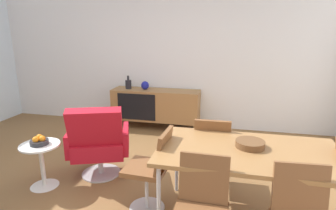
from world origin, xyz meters
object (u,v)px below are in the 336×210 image
(vase_cobalt, at_px, (128,84))
(dining_chair_back_left, at_px, (212,149))
(dining_table, at_px, (248,154))
(fruit_bowl, at_px, (39,141))
(wooden_bowl_on_table, at_px, (250,144))
(dining_chair_front_left, at_px, (201,209))
(side_table_round, at_px, (42,160))
(lounge_chair_red, at_px, (98,141))
(sideboard, at_px, (156,105))
(vase_sculptural_dark, at_px, (145,85))
(dining_chair_near_window, at_px, (152,167))

(vase_cobalt, height_order, dining_chair_back_left, vase_cobalt)
(dining_table, distance_m, fruit_bowl, 2.25)
(wooden_bowl_on_table, relative_size, dining_chair_front_left, 0.30)
(wooden_bowl_on_table, height_order, side_table_round, wooden_bowl_on_table)
(lounge_chair_red, bearing_deg, dining_chair_back_left, 3.00)
(lounge_chair_red, xyz_separation_m, side_table_round, (-0.54, -0.35, -0.15))
(dining_chair_back_left, xyz_separation_m, side_table_round, (-1.90, -0.42, -0.15))
(dining_table, bearing_deg, side_table_round, 176.41)
(sideboard, bearing_deg, vase_sculptural_dark, 179.45)
(vase_cobalt, xyz_separation_m, dining_table, (2.03, -2.40, -0.11))
(wooden_bowl_on_table, xyz_separation_m, fruit_bowl, (-2.26, 0.08, -0.21))
(side_table_round, bearing_deg, dining_table, -3.59)
(dining_chair_back_left, relative_size, side_table_round, 1.65)
(vase_cobalt, bearing_deg, lounge_chair_red, -80.28)
(wooden_bowl_on_table, relative_size, fruit_bowl, 1.30)
(vase_sculptural_dark, bearing_deg, side_table_round, -103.40)
(lounge_chair_red, xyz_separation_m, fruit_bowl, (-0.54, -0.35, 0.09))
(vase_sculptural_dark, relative_size, dining_chair_front_left, 0.18)
(vase_cobalt, bearing_deg, side_table_round, -95.43)
(vase_sculptural_dark, xyz_separation_m, wooden_bowl_on_table, (1.72, -2.33, -0.03))
(vase_sculptural_dark, height_order, side_table_round, vase_sculptural_dark)
(wooden_bowl_on_table, xyz_separation_m, dining_chair_front_left, (-0.36, -0.62, -0.30))
(dining_chair_back_left, relative_size, fruit_bowl, 4.28)
(dining_chair_front_left, height_order, side_table_round, dining_chair_front_left)
(sideboard, height_order, wooden_bowl_on_table, wooden_bowl_on_table)
(fruit_bowl, bearing_deg, dining_chair_near_window, -6.08)
(vase_sculptural_dark, distance_m, dining_table, 2.94)
(dining_chair_front_left, height_order, dining_chair_near_window, same)
(sideboard, bearing_deg, dining_table, -57.72)
(sideboard, relative_size, side_table_round, 3.08)
(fruit_bowl, bearing_deg, dining_chair_front_left, -20.26)
(vase_cobalt, height_order, vase_sculptural_dark, vase_cobalt)
(side_table_round, bearing_deg, sideboard, 71.97)
(dining_table, height_order, fruit_bowl, dining_table)
(vase_sculptural_dark, distance_m, dining_chair_near_window, 2.56)
(vase_sculptural_dark, height_order, dining_chair_front_left, vase_sculptural_dark)
(vase_cobalt, height_order, fruit_bowl, vase_cobalt)
(vase_cobalt, height_order, dining_chair_near_window, vase_cobalt)
(dining_chair_back_left, distance_m, fruit_bowl, 1.94)
(dining_chair_near_window, relative_size, lounge_chair_red, 0.90)
(dining_table, bearing_deg, vase_sculptural_dark, 125.49)
(dining_chair_near_window, distance_m, side_table_round, 1.37)
(vase_cobalt, height_order, dining_table, vase_cobalt)
(wooden_bowl_on_table, relative_size, dining_chair_near_window, 0.30)
(dining_chair_back_left, bearing_deg, fruit_bowl, -167.58)
(dining_chair_front_left, xyz_separation_m, side_table_round, (-1.90, 0.70, -0.15))
(sideboard, xyz_separation_m, dining_chair_front_left, (1.16, -2.95, 0.03))
(dining_table, height_order, dining_chair_back_left, dining_chair_back_left)
(sideboard, distance_m, fruit_bowl, 2.37)
(wooden_bowl_on_table, distance_m, dining_chair_front_left, 0.78)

